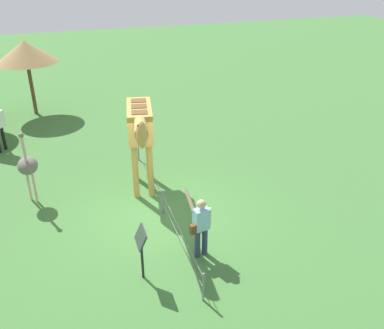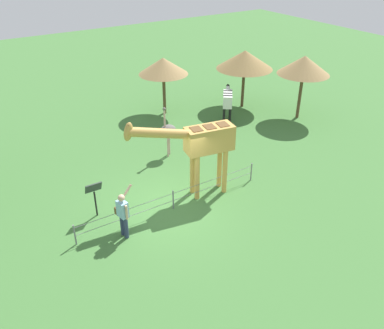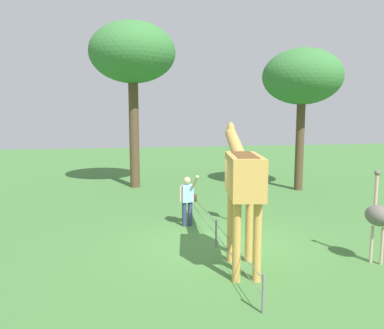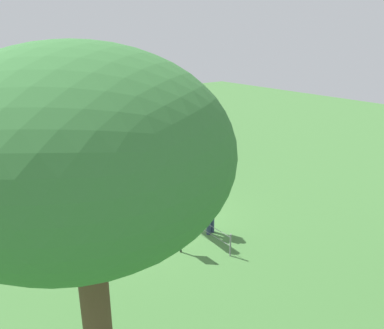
{
  "view_description": "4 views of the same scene",
  "coord_description": "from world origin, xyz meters",
  "views": [
    {
      "loc": [
        9.93,
        -2.18,
        6.83
      ],
      "look_at": [
        0.4,
        0.84,
        1.64
      ],
      "focal_mm": 40.05,
      "sensor_mm": 36.0,
      "label": 1
    },
    {
      "loc": [
        5.68,
        10.25,
        8.51
      ],
      "look_at": [
        -0.38,
        0.74,
        1.98
      ],
      "focal_mm": 38.03,
      "sensor_mm": 36.0,
      "label": 2
    },
    {
      "loc": [
        -9.61,
        2.53,
        3.59
      ],
      "look_at": [
        0.45,
        0.69,
        2.2
      ],
      "focal_mm": 35.69,
      "sensor_mm": 36.0,
      "label": 3
    },
    {
      "loc": [
        10.86,
        -7.09,
        6.51
      ],
      "look_at": [
        1.0,
        0.56,
        2.2
      ],
      "focal_mm": 35.78,
      "sensor_mm": 36.0,
      "label": 4
    }
  ],
  "objects": [
    {
      "name": "ground_plane",
      "position": [
        0.0,
        0.0,
        0.0
      ],
      "size": [
        60.0,
        60.0,
        0.0
      ],
      "primitive_type": "plane",
      "color": "#427538"
    },
    {
      "name": "giraffe",
      "position": [
        -1.3,
        -0.17,
        2.13
      ],
      "size": [
        3.92,
        1.13,
        3.34
      ],
      "color": "gold",
      "rests_on": "ground_plane"
    },
    {
      "name": "visitor",
      "position": [
        2.04,
        0.54,
        0.9
      ],
      "size": [
        0.66,
        0.57,
        1.69
      ],
      "color": "navy",
      "rests_on": "ground_plane"
    },
    {
      "name": "ostrich",
      "position": [
        -1.8,
        -3.38,
        1.18
      ],
      "size": [
        0.7,
        0.56,
        2.25
      ],
      "color": "#CC9E93",
      "rests_on": "ground_plane"
    },
    {
      "name": "shade_hut_near",
      "position": [
        -9.51,
        -3.38,
        2.75
      ],
      "size": [
        2.58,
        2.58,
        3.22
      ],
      "color": "brown",
      "rests_on": "ground_plane"
    },
    {
      "name": "info_sign",
      "position": [
        2.4,
        -0.97,
        0.95
      ],
      "size": [
        0.56,
        0.21,
        1.32
      ],
      "color": "black",
      "rests_on": "ground_plane"
    },
    {
      "name": "wire_fence",
      "position": [
        0.0,
        0.11,
        0.4
      ],
      "size": [
        7.05,
        0.05,
        0.75
      ],
      "color": "slate",
      "rests_on": "ground_plane"
    }
  ]
}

